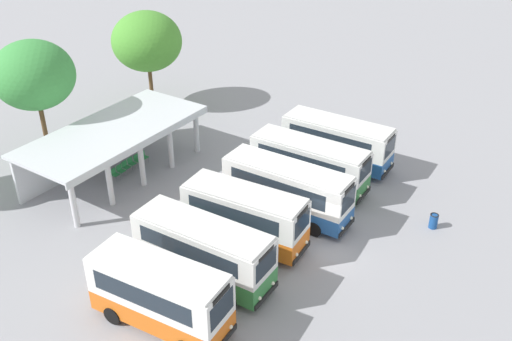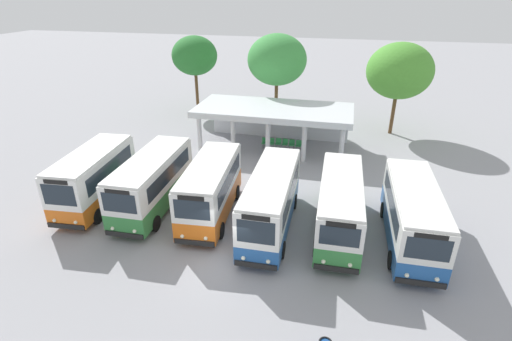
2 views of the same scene
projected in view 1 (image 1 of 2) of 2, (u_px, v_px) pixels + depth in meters
ground_plane at (326, 247)px, 31.49m from camera, size 180.00×180.00×0.00m
city_bus_nearest_orange at (160, 293)px, 25.57m from camera, size 2.76×6.79×3.39m
city_bus_second_in_row at (203, 249)px, 28.37m from camera, size 2.53×7.43×3.28m
city_bus_middle_cream at (245, 215)px, 30.96m from camera, size 2.74×7.05×3.28m
city_bus_fourth_amber at (287, 188)px, 33.30m from camera, size 2.34×7.84×3.29m
city_bus_fifth_blue at (309, 162)px, 36.19m from camera, size 2.39×7.68×3.10m
city_bus_far_end_green at (337, 141)px, 38.69m from camera, size 2.47×7.56×3.17m
terminal_canopy at (108, 138)px, 37.20m from camera, size 12.36×5.59×3.40m
waiting_chair_end_by_column at (114, 173)px, 37.35m from camera, size 0.44×0.44×0.86m
waiting_chair_second_from_end at (120, 170)px, 37.77m from camera, size 0.44×0.44×0.86m
waiting_chair_middle_seat at (126, 166)px, 38.21m from camera, size 0.44×0.44×0.86m
waiting_chair_fourth_seat at (131, 162)px, 38.62m from camera, size 0.44×0.44×0.86m
waiting_chair_fifth_seat at (137, 159)px, 39.01m from camera, size 0.44×0.44×0.86m
waiting_chair_far_end_seat at (144, 156)px, 39.39m from camera, size 0.44×0.44×0.86m
roadside_tree_behind_canopy at (34, 75)px, 37.33m from camera, size 5.34×5.34×8.36m
roadside_tree_east_of_canopy at (147, 41)px, 45.21m from camera, size 5.53×5.53×7.94m
litter_bin_apron at (434, 221)px, 32.82m from camera, size 0.49×0.49×0.90m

